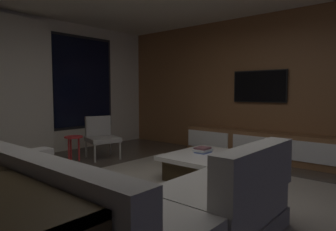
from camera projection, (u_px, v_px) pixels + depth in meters
name	position (u px, v px, depth m)	size (l,w,h in m)	color
floor	(168.00, 203.00, 3.37)	(9.20, 9.20, 0.00)	#473D33
back_wall_with_window	(19.00, 87.00, 5.57)	(6.60, 0.30, 2.70)	beige
media_wall	(275.00, 86.00, 5.57)	(0.12, 7.80, 2.70)	brown
area_rug	(193.00, 196.00, 3.57)	(3.20, 3.80, 0.01)	gray
sectional_couch	(110.00, 208.00, 2.46)	(1.98, 2.50, 0.82)	gray
coffee_table	(212.00, 167.00, 4.21)	(1.16, 1.16, 0.36)	#312514
book_stack_on_coffee_table	(203.00, 150.00, 4.37)	(0.26, 0.20, 0.08)	#5364A0
accent_chair_near_window	(101.00, 135.00, 5.65)	(0.68, 0.69, 0.78)	#B2ADA0
side_stool	(73.00, 141.00, 5.30)	(0.32, 0.32, 0.46)	red
media_console	(264.00, 146.00, 5.47)	(0.46, 3.10, 0.52)	brown
mounted_tv	(259.00, 86.00, 5.65)	(0.05, 1.04, 0.60)	black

